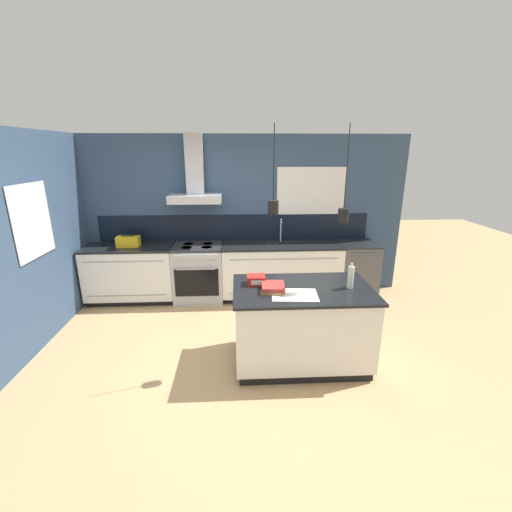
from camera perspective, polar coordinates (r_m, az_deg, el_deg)
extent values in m
plane|color=tan|center=(4.28, -3.37, -16.17)|extent=(16.00, 16.00, 0.00)
cube|color=#354C6B|center=(5.70, -3.53, 6.55)|extent=(5.60, 0.06, 2.60)
cube|color=black|center=(5.70, -3.50, 4.75)|extent=(4.42, 0.02, 0.43)
cube|color=white|center=(5.73, 9.16, 9.67)|extent=(1.12, 0.01, 0.96)
cube|color=black|center=(5.74, 9.14, 9.68)|extent=(1.04, 0.01, 0.88)
cube|color=#B5B5BA|center=(5.43, -10.05, 9.42)|extent=(0.80, 0.46, 0.12)
cube|color=#B5B5BA|center=(5.48, -10.22, 14.84)|extent=(0.26, 0.20, 0.90)
cylinder|color=black|center=(3.46, 2.99, 15.24)|extent=(0.01, 0.01, 0.73)
cylinder|color=black|center=(3.50, 2.88, 8.11)|extent=(0.11, 0.11, 0.14)
sphere|color=#F9D18C|center=(3.50, 2.88, 8.11)|extent=(0.06, 0.06, 0.06)
cylinder|color=black|center=(3.58, 14.92, 14.09)|extent=(0.01, 0.01, 0.82)
cylinder|color=black|center=(3.63, 14.34, 6.56)|extent=(0.11, 0.11, 0.14)
sphere|color=#F9D18C|center=(3.63, 14.34, 6.56)|extent=(0.06, 0.06, 0.06)
cube|color=#354C6B|center=(5.05, -32.40, 2.48)|extent=(0.06, 3.80, 2.60)
cube|color=white|center=(4.86, -33.25, 4.89)|extent=(0.01, 0.76, 0.88)
cube|color=black|center=(4.86, -33.33, 4.88)|extent=(0.01, 0.68, 0.80)
cube|color=black|center=(6.03, -19.58, -6.34)|extent=(1.32, 0.56, 0.09)
cube|color=white|center=(5.85, -20.08, -2.50)|extent=(1.37, 0.62, 0.79)
cube|color=gray|center=(5.48, -21.29, -0.89)|extent=(1.20, 0.01, 0.01)
cube|color=gray|center=(5.66, -20.69, -6.19)|extent=(1.20, 0.01, 0.01)
cube|color=black|center=(5.73, -20.50, 1.37)|extent=(1.39, 0.64, 0.03)
cube|color=black|center=(5.82, 4.10, -6.20)|extent=(1.85, 0.56, 0.09)
cube|color=white|center=(5.63, 4.24, -2.21)|extent=(1.91, 0.62, 0.79)
cube|color=gray|center=(5.25, 4.72, -0.51)|extent=(1.68, 0.01, 0.01)
cube|color=gray|center=(5.44, 4.58, -6.04)|extent=(1.68, 0.01, 0.01)
cube|color=black|center=(5.51, 4.33, 1.82)|extent=(1.93, 0.64, 0.03)
cube|color=#262628|center=(5.55, 4.27, 2.07)|extent=(0.48, 0.34, 0.01)
cylinder|color=#B5B5BA|center=(5.63, 4.15, 4.26)|extent=(0.02, 0.02, 0.37)
sphere|color=#B5B5BA|center=(5.59, 4.19, 6.09)|extent=(0.03, 0.03, 0.03)
cylinder|color=#B5B5BA|center=(5.54, 4.26, 5.77)|extent=(0.02, 0.12, 0.02)
cube|color=#B5B5BA|center=(5.64, -9.51, -2.90)|extent=(0.78, 0.62, 0.87)
cube|color=black|center=(5.36, -9.85, -4.42)|extent=(0.67, 0.02, 0.44)
cylinder|color=#B5B5BA|center=(5.26, -10.00, -2.18)|extent=(0.58, 0.02, 0.02)
cube|color=#B5B5BA|center=(5.22, -10.08, -0.15)|extent=(0.67, 0.02, 0.07)
cube|color=#2D2D30|center=(5.50, -9.74, 1.55)|extent=(0.78, 0.60, 0.04)
cylinder|color=black|center=(5.62, -11.20, 2.00)|extent=(0.17, 0.17, 0.00)
cylinder|color=black|center=(5.59, -8.04, 2.06)|extent=(0.17, 0.17, 0.00)
cylinder|color=black|center=(5.41, -11.51, 1.39)|extent=(0.17, 0.17, 0.00)
cylinder|color=black|center=(5.38, -8.22, 1.45)|extent=(0.17, 0.17, 0.00)
cube|color=#4C4C51|center=(5.93, 16.36, -2.27)|extent=(0.59, 0.62, 0.89)
cube|color=black|center=(5.80, 16.74, 1.97)|extent=(0.59, 0.62, 0.02)
cylinder|color=#4C4C51|center=(5.52, 17.79, 0.26)|extent=(0.45, 0.02, 0.02)
cube|color=black|center=(4.20, 7.32, -16.25)|extent=(1.42, 0.86, 0.09)
cube|color=white|center=(3.98, 7.57, -10.95)|extent=(1.48, 0.90, 0.79)
cube|color=black|center=(3.80, 7.81, -5.50)|extent=(1.53, 0.95, 0.03)
cylinder|color=silver|center=(3.86, 15.50, -3.43)|extent=(0.07, 0.07, 0.25)
cylinder|color=silver|center=(3.81, 15.68, -1.28)|extent=(0.03, 0.03, 0.06)
cylinder|color=#262628|center=(3.80, 15.72, -0.83)|extent=(0.03, 0.03, 0.01)
cube|color=olive|center=(3.69, 2.78, -5.59)|extent=(0.27, 0.32, 0.03)
cube|color=#B2332D|center=(3.68, 2.86, -5.05)|extent=(0.25, 0.28, 0.04)
cube|color=red|center=(3.85, 0.00, -4.00)|extent=(0.20, 0.17, 0.10)
cube|color=white|center=(3.76, 0.07, -4.49)|extent=(0.12, 0.01, 0.05)
cube|color=silver|center=(3.60, 6.46, -6.46)|extent=(0.50, 0.37, 0.01)
cube|color=gold|center=(5.70, -20.51, 2.29)|extent=(0.34, 0.18, 0.16)
cylinder|color=black|center=(5.68, -20.61, 3.26)|extent=(0.20, 0.02, 0.02)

